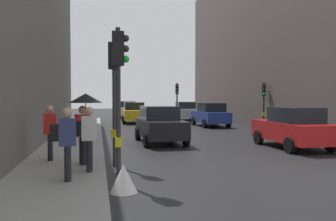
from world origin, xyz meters
TOP-DOWN VIEW (x-y plane):
  - ground_plane at (0.00, 0.00)m, footprint 120.00×120.00m
  - sidewalk_kerb at (-6.90, 6.00)m, footprint 2.55×40.00m
  - building_facade_right at (11.62, 16.67)m, footprint 12.00×29.64m
  - traffic_light_near_left at (-5.30, 0.14)m, footprint 0.43×0.25m
  - traffic_light_near_right at (-5.30, 2.30)m, footprint 0.45×0.34m
  - traffic_light_mid_street at (5.31, 13.29)m, footprint 0.33×0.45m
  - traffic_light_far_median at (0.83, 20.29)m, footprint 0.25×0.43m
  - car_silver_hatchback at (2.32, 23.42)m, footprint 2.22×4.30m
  - car_red_sedan at (2.38, 4.82)m, footprint 2.02×4.20m
  - car_blue_van at (2.47, 16.20)m, footprint 2.08×4.23m
  - car_white_compact at (-2.78, 28.52)m, footprint 2.13×4.26m
  - car_yellow_taxi at (-2.80, 20.86)m, footprint 2.15×4.27m
  - car_dark_suv at (-2.91, 7.68)m, footprint 2.11×4.25m
  - pedestrian_with_umbrella at (-6.22, 2.03)m, footprint 1.00×1.00m
  - pedestrian_with_black_backpack at (-6.11, 1.00)m, footprint 0.61×0.36m
  - pedestrian_with_grey_backpack at (-6.60, -0.01)m, footprint 0.61×0.36m
  - pedestrian_in_red_jacket at (-7.34, 2.95)m, footprint 0.43×0.36m
  - warning_sign_triangle at (-5.26, -0.74)m, footprint 0.64×0.64m

SIDE VIEW (x-z plane):
  - ground_plane at x=0.00m, z-range 0.00..0.00m
  - sidewalk_kerb at x=-6.90m, z-range 0.00..0.16m
  - warning_sign_triangle at x=-5.26m, z-range 0.00..0.65m
  - car_silver_hatchback at x=2.32m, z-range 0.00..1.76m
  - car_red_sedan at x=2.38m, z-range 0.00..1.76m
  - car_blue_van at x=2.47m, z-range 0.00..1.76m
  - car_white_compact at x=-2.78m, z-range 0.00..1.76m
  - car_yellow_taxi at x=-2.80m, z-range 0.00..1.76m
  - car_dark_suv at x=-2.91m, z-range 0.00..1.76m
  - pedestrian_in_red_jacket at x=-7.34m, z-range 0.25..2.02m
  - pedestrian_with_black_backpack at x=-6.11m, z-range 0.28..2.05m
  - pedestrian_with_grey_backpack at x=-6.60m, z-range 0.28..2.05m
  - pedestrian_with_umbrella at x=-6.22m, z-range 0.77..2.91m
  - traffic_light_mid_street at x=5.31m, z-range 0.61..3.82m
  - traffic_light_far_median at x=0.83m, z-range 0.65..4.06m
  - traffic_light_near_left at x=-5.30m, z-range 0.74..4.67m
  - traffic_light_near_right at x=-5.30m, z-range 0.75..4.75m
  - building_facade_right at x=11.62m, z-range 0.00..13.56m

